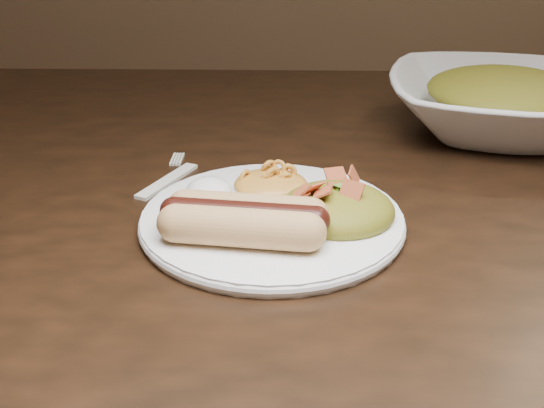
{
  "coord_description": "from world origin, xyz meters",
  "views": [
    {
      "loc": [
        -0.06,
        -0.69,
        1.03
      ],
      "look_at": [
        -0.08,
        -0.15,
        0.77
      ],
      "focal_mm": 42.0,
      "sensor_mm": 36.0,
      "label": 1
    }
  ],
  "objects_px": {
    "table": "(338,236)",
    "serving_bowl": "(504,105)",
    "fork": "(167,181)",
    "plate": "(272,220)"
  },
  "relations": [
    {
      "from": "table",
      "to": "fork",
      "type": "bearing_deg",
      "value": -164.82
    },
    {
      "from": "plate",
      "to": "table",
      "type": "bearing_deg",
      "value": 62.96
    },
    {
      "from": "table",
      "to": "serving_bowl",
      "type": "distance_m",
      "value": 0.28
    },
    {
      "from": "serving_bowl",
      "to": "fork",
      "type": "bearing_deg",
      "value": -157.0
    },
    {
      "from": "serving_bowl",
      "to": "table",
      "type": "bearing_deg",
      "value": -150.77
    },
    {
      "from": "table",
      "to": "plate",
      "type": "xyz_separation_m",
      "value": [
        -0.08,
        -0.15,
        0.1
      ]
    },
    {
      "from": "table",
      "to": "fork",
      "type": "relative_size",
      "value": 10.4
    },
    {
      "from": "plate",
      "to": "serving_bowl",
      "type": "bearing_deg",
      "value": 42.67
    },
    {
      "from": "table",
      "to": "fork",
      "type": "height_order",
      "value": "fork"
    },
    {
      "from": "table",
      "to": "serving_bowl",
      "type": "xyz_separation_m",
      "value": [
        0.22,
        0.12,
        0.13
      ]
    }
  ]
}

